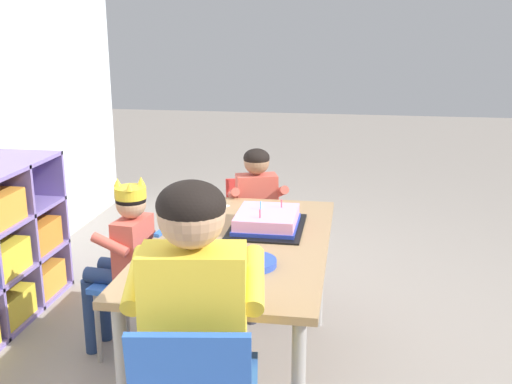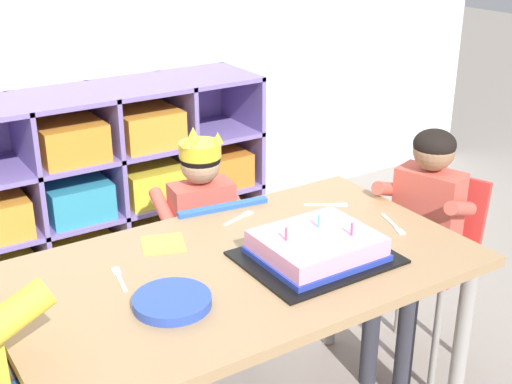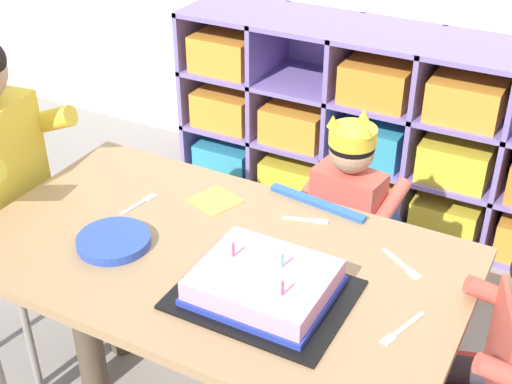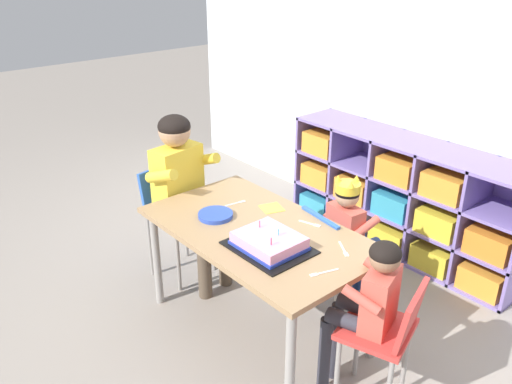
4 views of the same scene
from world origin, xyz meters
name	(u,v)px [view 4 (image 4 of 4)]	position (x,y,z in m)	size (l,w,h in m)	color
ground	(258,326)	(0.00, 0.00, 0.00)	(16.00, 16.00, 0.00)	gray
classroom_back_wall	(447,52)	(0.00, 1.60, 1.35)	(5.11, 0.10, 2.71)	silver
storage_cubby_shelf	(400,201)	(-0.04, 1.35, 0.35)	(1.75, 0.38, 0.80)	#7F6BB2
activity_table	(258,240)	(0.00, 0.00, 0.57)	(1.25, 0.71, 0.64)	#A37F56
classroom_chair_blue	(334,252)	(0.15, 0.44, 0.39)	(0.36, 0.40, 0.65)	blue
child_with_crown	(351,226)	(0.17, 0.56, 0.52)	(0.31, 0.32, 0.84)	#D15647
classroom_chair_adult_side	(175,208)	(-0.79, -0.02, 0.46)	(0.39, 0.41, 0.71)	blue
adult_helper_seated	(185,182)	(-0.68, 0.00, 0.67)	(0.45, 0.44, 1.08)	yellow
classroom_chair_guest_side	(386,332)	(0.79, 0.06, 0.43)	(0.39, 0.39, 0.68)	red
guest_at_table_side	(368,301)	(0.70, 0.03, 0.56)	(0.34, 0.33, 0.87)	#D15647
birthday_cake_on_tray	(269,243)	(0.18, -0.09, 0.67)	(0.39, 0.31, 0.11)	black
paper_plate_stack	(215,215)	(-0.25, -0.09, 0.65)	(0.19, 0.19, 0.02)	blue
paper_napkin_square	(272,208)	(-0.13, 0.21, 0.64)	(0.12, 0.12, 0.00)	#F4DB4C
fork_scattered_mid_table	(311,224)	(0.15, 0.24, 0.64)	(0.12, 0.05, 0.00)	white
fork_near_child_seat	(237,203)	(-0.30, 0.10, 0.64)	(0.04, 0.13, 0.00)	white
fork_beside_plate_stack	(344,250)	(0.43, 0.17, 0.64)	(0.12, 0.09, 0.00)	white
fork_near_cake_tray	(323,273)	(0.50, -0.05, 0.64)	(0.06, 0.14, 0.00)	white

